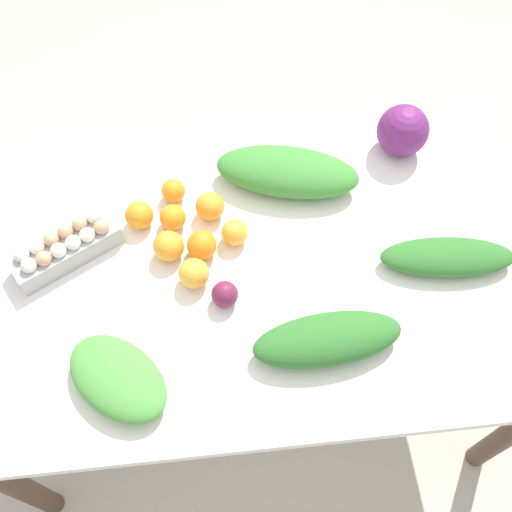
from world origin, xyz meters
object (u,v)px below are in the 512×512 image
at_px(greens_bunch_dandelion, 447,257).
at_px(orange_2, 202,245).
at_px(orange_3, 210,206).
at_px(orange_6, 235,233).
at_px(orange_1, 194,273).
at_px(greens_bunch_beet_tops, 118,378).
at_px(orange_0, 169,246).
at_px(orange_7, 173,217).
at_px(greens_bunch_kale, 287,172).
at_px(orange_5, 139,215).
at_px(greens_bunch_chard, 327,339).
at_px(beet_root, 225,294).
at_px(orange_4, 173,191).
at_px(egg_carton, 65,247).
at_px(cabbage_purple, 403,131).

height_order(greens_bunch_dandelion, orange_2, orange_2).
bearing_deg(orange_3, orange_6, -56.44).
height_order(orange_1, orange_6, orange_1).
relative_size(orange_1, orange_6, 1.10).
distance_m(greens_bunch_beet_tops, orange_0, 0.35).
bearing_deg(greens_bunch_dandelion, orange_0, 171.72).
bearing_deg(greens_bunch_dandelion, orange_7, 164.25).
bearing_deg(greens_bunch_kale, orange_5, -166.57).
height_order(greens_bunch_chard, orange_5, greens_bunch_chard).
height_order(greens_bunch_beet_tops, greens_bunch_kale, greens_bunch_kale).
bearing_deg(orange_6, greens_bunch_chard, -59.67).
relative_size(beet_root, orange_4, 1.00).
bearing_deg(greens_bunch_kale, orange_2, -139.98).
distance_m(greens_bunch_kale, orange_3, 0.23).
bearing_deg(egg_carton, cabbage_purple, -13.64).
height_order(egg_carton, orange_5, egg_carton).
relative_size(greens_bunch_kale, orange_1, 5.12).
bearing_deg(orange_6, orange_0, -170.97).
xyz_separation_m(egg_carton, beet_root, (0.38, -0.17, -0.01)).
distance_m(cabbage_purple, orange_0, 0.72).
xyz_separation_m(greens_bunch_dandelion, orange_4, (-0.67, 0.28, 0.00)).
bearing_deg(egg_carton, orange_3, -16.08).
height_order(orange_4, orange_5, orange_5).
distance_m(cabbage_purple, orange_4, 0.65).
distance_m(greens_bunch_chard, orange_3, 0.47).
relative_size(cabbage_purple, beet_root, 2.22).
bearing_deg(orange_0, orange_5, 125.28).
bearing_deg(orange_3, orange_2, -103.46).
xyz_separation_m(greens_bunch_chard, orange_7, (-0.34, 0.38, -0.01)).
distance_m(greens_bunch_dandelion, orange_5, 0.78).
relative_size(cabbage_purple, greens_bunch_dandelion, 0.43).
distance_m(greens_bunch_chard, orange_4, 0.57).
xyz_separation_m(orange_1, orange_5, (-0.13, 0.19, -0.00)).
distance_m(orange_4, orange_6, 0.21).
distance_m(greens_bunch_dandelion, orange_1, 0.62).
height_order(cabbage_purple, orange_7, cabbage_purple).
bearing_deg(orange_3, greens_bunch_dandelion, -20.25).
bearing_deg(orange_7, greens_bunch_beet_tops, -107.65).
height_order(orange_2, orange_4, orange_2).
bearing_deg(orange_7, beet_root, -63.69).
distance_m(greens_bunch_chard, greens_bunch_dandelion, 0.38).
bearing_deg(greens_bunch_beet_tops, orange_3, 62.33).
relative_size(greens_bunch_kale, beet_root, 5.97).
bearing_deg(beet_root, orange_3, 94.12).
height_order(greens_bunch_kale, orange_5, greens_bunch_kale).
bearing_deg(greens_bunch_chard, orange_2, 133.50).
height_order(egg_carton, orange_6, egg_carton).
bearing_deg(beet_root, egg_carton, 156.39).
bearing_deg(orange_3, orange_7, -167.11).
xyz_separation_m(orange_4, orange_6, (0.15, -0.15, 0.00)).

